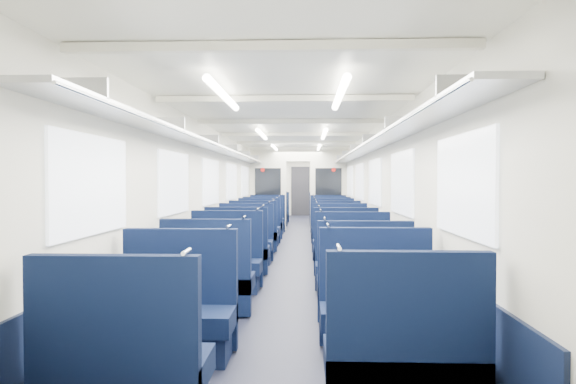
% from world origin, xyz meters
% --- Properties ---
extents(floor, '(2.80, 18.00, 0.01)m').
position_xyz_m(floor, '(0.00, 0.00, 0.00)').
color(floor, black).
rests_on(floor, ground).
extents(ceiling, '(2.80, 18.00, 0.01)m').
position_xyz_m(ceiling, '(0.00, 0.00, 2.35)').
color(ceiling, white).
rests_on(ceiling, wall_left).
extents(wall_left, '(0.02, 18.00, 2.35)m').
position_xyz_m(wall_left, '(-1.40, 0.00, 1.18)').
color(wall_left, beige).
rests_on(wall_left, floor).
extents(dado_left, '(0.03, 17.90, 0.70)m').
position_xyz_m(dado_left, '(-1.39, 0.00, 0.35)').
color(dado_left, black).
rests_on(dado_left, floor).
extents(wall_right, '(0.02, 18.00, 2.35)m').
position_xyz_m(wall_right, '(1.40, 0.00, 1.18)').
color(wall_right, beige).
rests_on(wall_right, floor).
extents(dado_right, '(0.03, 17.90, 0.70)m').
position_xyz_m(dado_right, '(1.39, 0.00, 0.35)').
color(dado_right, black).
rests_on(dado_right, floor).
extents(wall_far, '(2.80, 0.02, 2.35)m').
position_xyz_m(wall_far, '(0.00, 9.00, 1.18)').
color(wall_far, beige).
rests_on(wall_far, floor).
extents(luggage_rack_left, '(0.36, 17.40, 0.18)m').
position_xyz_m(luggage_rack_left, '(-1.21, 0.00, 1.97)').
color(luggage_rack_left, '#B2B5BA').
rests_on(luggage_rack_left, wall_left).
extents(luggage_rack_right, '(0.36, 17.40, 0.18)m').
position_xyz_m(luggage_rack_right, '(1.21, 0.00, 1.97)').
color(luggage_rack_right, '#B2B5BA').
rests_on(luggage_rack_right, wall_right).
extents(windows, '(2.78, 15.60, 0.75)m').
position_xyz_m(windows, '(0.00, -0.46, 1.42)').
color(windows, white).
rests_on(windows, wall_left).
extents(ceiling_fittings, '(2.70, 16.06, 0.11)m').
position_xyz_m(ceiling_fittings, '(0.00, -0.26, 2.29)').
color(ceiling_fittings, silver).
rests_on(ceiling_fittings, ceiling).
extents(end_door, '(0.75, 0.06, 2.00)m').
position_xyz_m(end_door, '(0.00, 8.94, 1.00)').
color(end_door, black).
rests_on(end_door, floor).
extents(bulkhead, '(2.80, 0.10, 2.35)m').
position_xyz_m(bulkhead, '(-0.00, 3.05, 1.23)').
color(bulkhead, silver).
rests_on(bulkhead, floor).
extents(seat_0, '(0.96, 0.53, 1.08)m').
position_xyz_m(seat_0, '(-0.83, -8.36, 0.33)').
color(seat_0, '#0A1634').
rests_on(seat_0, floor).
extents(seat_1, '(0.96, 0.53, 1.08)m').
position_xyz_m(seat_1, '(0.83, -8.15, 0.33)').
color(seat_1, '#0A1634').
rests_on(seat_1, floor).
extents(seat_2, '(0.96, 0.53, 1.08)m').
position_xyz_m(seat_2, '(-0.83, -7.17, 0.33)').
color(seat_2, '#0A1634').
rests_on(seat_2, floor).
extents(seat_3, '(0.96, 0.53, 1.08)m').
position_xyz_m(seat_3, '(0.83, -7.02, 0.33)').
color(seat_3, '#0A1634').
rests_on(seat_3, floor).
extents(seat_4, '(0.96, 0.53, 1.08)m').
position_xyz_m(seat_4, '(-0.83, -5.88, 0.33)').
color(seat_4, '#0A1634').
rests_on(seat_4, floor).
extents(seat_5, '(0.96, 0.53, 1.08)m').
position_xyz_m(seat_5, '(0.83, -6.06, 0.33)').
color(seat_5, '#0A1634').
rests_on(seat_5, floor).
extents(seat_6, '(0.96, 0.53, 1.08)m').
position_xyz_m(seat_6, '(-0.83, -4.73, 0.33)').
color(seat_6, '#0A1634').
rests_on(seat_6, floor).
extents(seat_7, '(0.96, 0.53, 1.08)m').
position_xyz_m(seat_7, '(0.83, -4.93, 0.33)').
color(seat_7, '#0A1634').
rests_on(seat_7, floor).
extents(seat_8, '(0.96, 0.53, 1.08)m').
position_xyz_m(seat_8, '(-0.83, -3.62, 0.33)').
color(seat_8, '#0A1634').
rests_on(seat_8, floor).
extents(seat_9, '(0.96, 0.53, 1.08)m').
position_xyz_m(seat_9, '(0.83, -3.67, 0.33)').
color(seat_9, '#0A1634').
rests_on(seat_9, floor).
extents(seat_10, '(0.96, 0.53, 1.08)m').
position_xyz_m(seat_10, '(-0.83, -2.63, 0.33)').
color(seat_10, '#0A1634').
rests_on(seat_10, floor).
extents(seat_11, '(0.96, 0.53, 1.08)m').
position_xyz_m(seat_11, '(0.83, -2.55, 0.33)').
color(seat_11, '#0A1634').
rests_on(seat_11, floor).
extents(seat_12, '(0.96, 0.53, 1.08)m').
position_xyz_m(seat_12, '(-0.83, -1.26, 0.33)').
color(seat_12, '#0A1634').
rests_on(seat_12, floor).
extents(seat_13, '(0.96, 0.53, 1.08)m').
position_xyz_m(seat_13, '(0.83, -1.27, 0.33)').
color(seat_13, '#0A1634').
rests_on(seat_13, floor).
extents(seat_14, '(0.96, 0.53, 1.08)m').
position_xyz_m(seat_14, '(-0.83, -0.20, 0.33)').
color(seat_14, '#0A1634').
rests_on(seat_14, floor).
extents(seat_15, '(0.96, 0.53, 1.08)m').
position_xyz_m(seat_15, '(0.83, -0.21, 0.33)').
color(seat_15, '#0A1634').
rests_on(seat_15, floor).
extents(seat_16, '(0.96, 0.53, 1.08)m').
position_xyz_m(seat_16, '(-0.83, 0.88, 0.33)').
color(seat_16, '#0A1634').
rests_on(seat_16, floor).
extents(seat_17, '(0.96, 0.53, 1.08)m').
position_xyz_m(seat_17, '(0.83, 0.88, 0.33)').
color(seat_17, '#0A1634').
rests_on(seat_17, floor).
extents(seat_18, '(0.96, 0.53, 1.08)m').
position_xyz_m(seat_18, '(-0.83, 2.18, 0.33)').
color(seat_18, '#0A1634').
rests_on(seat_18, floor).
extents(seat_19, '(0.96, 0.53, 1.08)m').
position_xyz_m(seat_19, '(0.83, 2.01, 0.33)').
color(seat_19, '#0A1634').
rests_on(seat_19, floor).
extents(seat_20, '(0.96, 0.53, 1.08)m').
position_xyz_m(seat_20, '(-0.83, 4.13, 0.33)').
color(seat_20, '#0A1634').
rests_on(seat_20, floor).
extents(seat_21, '(0.96, 0.53, 1.08)m').
position_xyz_m(seat_21, '(0.83, 4.09, 0.33)').
color(seat_21, '#0A1634').
rests_on(seat_21, floor).
extents(seat_22, '(0.96, 0.53, 1.08)m').
position_xyz_m(seat_22, '(-0.83, 5.33, 0.33)').
color(seat_22, '#0A1634').
rests_on(seat_22, floor).
extents(seat_23, '(0.96, 0.53, 1.08)m').
position_xyz_m(seat_23, '(0.83, 5.21, 0.33)').
color(seat_23, '#0A1634').
rests_on(seat_23, floor).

